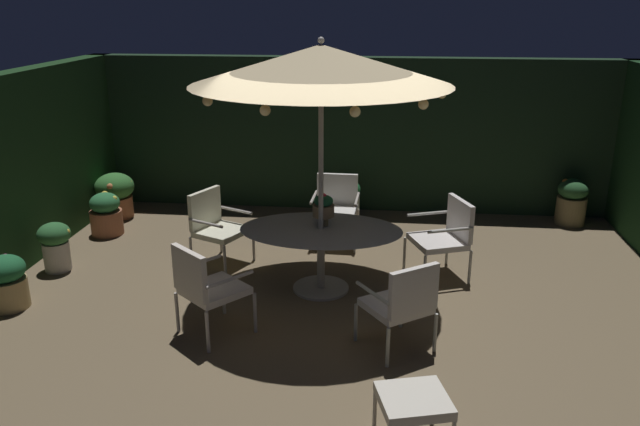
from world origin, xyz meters
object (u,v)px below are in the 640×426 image
at_px(ottoman_footrest, 414,402).
at_px(potted_plant_back_right, 106,214).
at_px(potted_plant_back_center, 115,194).
at_px(potted_plant_left_near, 346,199).
at_px(patio_chair_northeast, 215,223).
at_px(patio_chair_east, 206,285).
at_px(patio_dining_table, 321,241).
at_px(patio_chair_southeast, 402,301).
at_px(centerpiece_planter, 323,207).
at_px(patio_umbrella, 321,65).
at_px(potted_plant_right_near, 572,201).
at_px(patio_chair_north, 336,204).
at_px(patio_chair_south, 446,233).
at_px(potted_plant_front_corner, 55,244).
at_px(potted_plant_right_far, 7,281).

bearing_deg(ottoman_footrest, potted_plant_back_right, 135.84).
bearing_deg(potted_plant_back_center, potted_plant_left_near, 3.48).
height_order(patio_chair_northeast, ottoman_footrest, patio_chair_northeast).
height_order(patio_chair_east, potted_plant_back_center, patio_chair_east).
bearing_deg(patio_dining_table, patio_chair_southeast, -54.29).
relative_size(centerpiece_planter, ottoman_footrest, 0.62).
height_order(patio_umbrella, potted_plant_back_right, patio_umbrella).
bearing_deg(patio_chair_east, patio_umbrella, 49.41).
xyz_separation_m(patio_dining_table, patio_chair_southeast, (0.91, -1.27, -0.08)).
bearing_deg(potted_plant_right_near, patio_dining_table, -142.69).
distance_m(patio_chair_north, patio_chair_northeast, 1.72).
relative_size(patio_dining_table, patio_chair_north, 2.00).
bearing_deg(patio_chair_east, potted_plant_back_center, 125.35).
distance_m(potted_plant_back_center, potted_plant_left_near, 3.57).
distance_m(patio_chair_northeast, ottoman_footrest, 4.07).
distance_m(patio_chair_south, potted_plant_front_corner, 4.81).
xyz_separation_m(patio_umbrella, potted_plant_back_right, (-3.26, 1.48, -2.27)).
bearing_deg(potted_plant_back_center, patio_chair_northeast, -37.96).
bearing_deg(potted_plant_back_right, patio_umbrella, -24.46).
bearing_deg(potted_plant_right_far, potted_plant_back_right, 87.57).
bearing_deg(potted_plant_right_far, patio_chair_north, 34.97).
height_order(patio_dining_table, patio_chair_northeast, patio_chair_northeast).
bearing_deg(centerpiece_planter, patio_umbrella, -98.64).
bearing_deg(patio_chair_north, potted_plant_left_near, 84.40).
xyz_separation_m(centerpiece_planter, potted_plant_front_corner, (-3.35, 0.08, -0.62)).
bearing_deg(ottoman_footrest, potted_plant_back_center, 132.25).
height_order(patio_chair_north, patio_chair_east, patio_chair_east).
distance_m(patio_chair_north, patio_chair_southeast, 2.95).
bearing_deg(potted_plant_right_near, potted_plant_left_near, -176.22).
height_order(patio_chair_south, potted_plant_right_far, patio_chair_south).
relative_size(potted_plant_back_center, potted_plant_left_near, 1.07).
bearing_deg(centerpiece_planter, potted_plant_left_near, 87.30).
height_order(patio_chair_northeast, potted_plant_back_center, patio_chair_northeast).
distance_m(centerpiece_planter, patio_chair_north, 1.51).
height_order(patio_chair_east, potted_plant_right_near, patio_chair_east).
relative_size(patio_dining_table, potted_plant_back_center, 2.67).
bearing_deg(patio_dining_table, potted_plant_front_corner, 176.67).
relative_size(patio_umbrella, patio_chair_northeast, 3.04).
height_order(patio_chair_northeast, potted_plant_left_near, patio_chair_northeast).
bearing_deg(patio_chair_northeast, potted_plant_left_near, 49.20).
bearing_deg(potted_plant_left_near, patio_chair_south, -54.66).
bearing_deg(patio_chair_southeast, ottoman_footrest, -87.13).
relative_size(patio_chair_east, potted_plant_left_near, 1.50).
distance_m(patio_chair_north, ottoman_footrest, 4.30).
bearing_deg(patio_chair_northeast, potted_plant_back_center, 142.04).
distance_m(centerpiece_planter, ottoman_footrest, 2.97).
distance_m(centerpiece_planter, potted_plant_left_near, 2.41).
relative_size(patio_dining_table, patio_chair_northeast, 1.97).
bearing_deg(centerpiece_planter, patio_dining_table, -98.63).
relative_size(patio_chair_north, potted_plant_front_corner, 1.49).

